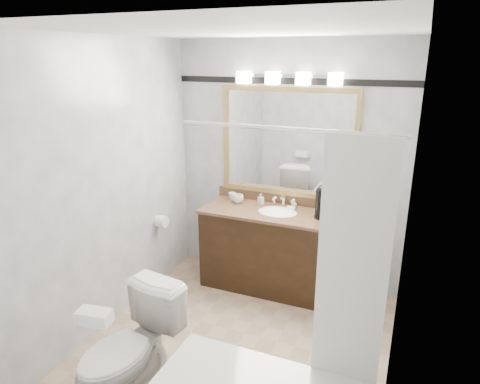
% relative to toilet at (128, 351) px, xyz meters
% --- Properties ---
extents(room, '(2.42, 2.62, 2.52)m').
position_rel_toilet_xyz_m(room, '(0.45, 0.85, 0.85)').
color(room, tan).
rests_on(room, ground).
extents(vanity, '(1.53, 0.58, 0.97)m').
position_rel_toilet_xyz_m(vanity, '(0.45, 1.86, 0.04)').
color(vanity, black).
rests_on(vanity, ground).
extents(mirror, '(1.40, 0.04, 1.10)m').
position_rel_toilet_xyz_m(mirror, '(0.45, 2.13, 1.10)').
color(mirror, tan).
rests_on(mirror, room).
extents(vanity_light_bar, '(1.02, 0.14, 0.12)m').
position_rel_toilet_xyz_m(vanity_light_bar, '(0.45, 2.07, 1.73)').
color(vanity_light_bar, silver).
rests_on(vanity_light_bar, room).
extents(accent_stripe, '(2.40, 0.01, 0.06)m').
position_rel_toilet_xyz_m(accent_stripe, '(0.45, 2.14, 1.70)').
color(accent_stripe, black).
rests_on(accent_stripe, room).
extents(tp_roll, '(0.11, 0.12, 0.12)m').
position_rel_toilet_xyz_m(tp_roll, '(-0.69, 1.51, 0.30)').
color(tp_roll, white).
rests_on(tp_roll, room).
extents(toilet, '(0.57, 0.85, 0.81)m').
position_rel_toilet_xyz_m(toilet, '(0.00, 0.00, 0.00)').
color(toilet, white).
rests_on(toilet, ground).
extents(tissue_box, '(0.22, 0.14, 0.08)m').
position_rel_toilet_xyz_m(tissue_box, '(-0.00, -0.27, 0.45)').
color(tissue_box, white).
rests_on(tissue_box, toilet).
extents(coffee_maker, '(0.17, 0.20, 0.31)m').
position_rel_toilet_xyz_m(coffee_maker, '(0.88, 1.92, 0.61)').
color(coffee_maker, black).
rests_on(coffee_maker, vanity).
extents(cup_left, '(0.12, 0.12, 0.09)m').
position_rel_toilet_xyz_m(cup_left, '(-0.02, 1.96, 0.49)').
color(cup_left, white).
rests_on(cup_left, vanity).
extents(cup_right, '(0.10, 0.10, 0.08)m').
position_rel_toilet_xyz_m(cup_right, '(-0.12, 2.04, 0.48)').
color(cup_right, white).
rests_on(cup_right, vanity).
extents(soap_bottle_a, '(0.06, 0.06, 0.11)m').
position_rel_toilet_xyz_m(soap_bottle_a, '(0.21, 2.03, 0.50)').
color(soap_bottle_a, white).
rests_on(soap_bottle_a, vanity).
extents(soap_bottle_b, '(0.07, 0.07, 0.07)m').
position_rel_toilet_xyz_m(soap_bottle_b, '(0.57, 2.06, 0.48)').
color(soap_bottle_b, white).
rests_on(soap_bottle_b, vanity).
extents(soap_bar, '(0.09, 0.06, 0.03)m').
position_rel_toilet_xyz_m(soap_bar, '(0.55, 1.98, 0.46)').
color(soap_bar, beige).
rests_on(soap_bar, vanity).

